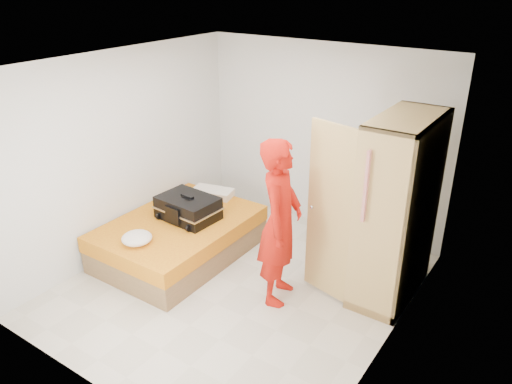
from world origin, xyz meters
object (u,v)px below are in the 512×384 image
Objects in this scene: bed at (179,238)px; round_cushion at (137,238)px; person at (280,222)px; suitcase at (188,208)px; wardrobe at (392,214)px.

round_cushion is at bearing -91.18° from bed.
person reaches higher than bed.
bed is 0.42m from suitcase.
person is at bearing 22.84° from round_cushion.
wardrobe is 2.68× the size of suitcase.
suitcase is 0.83m from round_cushion.
person is (-0.96, -0.77, -0.05)m from wardrobe.
wardrobe is at bearing 16.33° from bed.
round_cushion is (-0.01, -0.69, 0.32)m from bed.
wardrobe is (2.50, 0.73, 0.75)m from bed.
round_cushion is at bearing 95.82° from person.
suitcase is at bearing 85.10° from round_cushion.
suitcase is at bearing 67.20° from bed.
bed is 5.67× the size of round_cushion.
suitcase is 2.20× the size of round_cushion.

